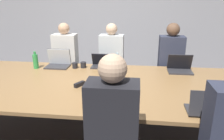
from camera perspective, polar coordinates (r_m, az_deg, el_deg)
The scene contains 17 objects.
ground_plane at distance 3.19m, azimuth -6.91°, elevation -16.11°, with size 24.00×24.00×0.00m, color #383333.
curtain_wall at distance 5.08m, azimuth -0.96°, elevation 13.86°, with size 12.00×0.06×2.80m.
conference_table at distance 2.84m, azimuth -7.46°, elevation -4.04°, with size 4.60×1.65×0.76m.
laptop_near_midright at distance 2.16m, azimuth -0.04°, elevation -8.12°, with size 0.35×0.25×0.25m.
cup_near_midright at distance 2.25m, azimuth -6.83°, elevation -7.86°, with size 0.07×0.07×0.09m.
laptop_far_midleft at distance 3.55m, azimuth -13.82°, elevation 2.17°, with size 0.36×0.27×0.28m.
person_far_midleft at distance 3.93m, azimuth -11.86°, elevation 1.39°, with size 0.40×0.24×1.40m.
cup_far_midleft at distance 3.41m, azimuth -9.64°, elevation 1.20°, with size 0.08×0.08×0.09m.
bottle_far_midleft at distance 3.53m, azimuth -19.34°, elevation 2.20°, with size 0.08×0.08×0.26m.
laptop_far_center at distance 3.42m, azimuth -2.57°, elevation 1.83°, with size 0.34×0.22×0.21m.
person_far_center at distance 3.78m, azimuth -0.11°, elevation 1.11°, with size 0.40×0.24×1.40m.
cup_far_center at distance 3.41m, azimuth -7.50°, elevation 1.34°, with size 0.09×0.09×0.09m.
bottle_far_center at distance 3.25m, azimuth 1.40°, elevation 1.92°, with size 0.08×0.08×0.27m.
laptop_near_right at distance 2.22m, azimuth 23.79°, elevation -8.97°, with size 0.37×0.25×0.25m.
laptop_far_right at distance 3.35m, azimuth 17.30°, elevation 0.83°, with size 0.35×0.25×0.25m.
person_far_right at distance 3.78m, azimuth 14.89°, elevation 0.72°, with size 0.40×0.24×1.42m.
stapler at distance 2.71m, azimuth -8.50°, elevation -3.71°, with size 0.11×0.15×0.05m.
Camera 1 is at (0.67, -2.55, 1.80)m, focal length 35.00 mm.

